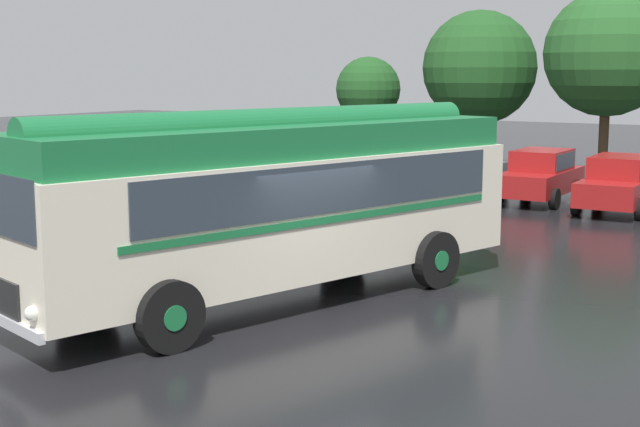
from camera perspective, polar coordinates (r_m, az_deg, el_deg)
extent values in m
plane|color=black|center=(15.52, -1.41, -6.34)|extent=(120.00, 120.00, 0.00)
cube|color=silver|center=(16.01, -2.83, -0.01)|extent=(5.18, 10.30, 2.10)
cube|color=#196B38|center=(15.85, -2.87, 4.74)|extent=(4.93, 10.05, 0.56)
cylinder|color=#196B38|center=(15.83, -2.88, 5.68)|extent=(3.21, 9.29, 0.60)
cube|color=#2D3842|center=(15.18, 1.06, 1.67)|extent=(2.25, 7.70, 0.84)
cube|color=#2D3842|center=(17.10, -4.75, 2.48)|extent=(2.25, 7.70, 0.84)
cube|color=#196B38|center=(15.19, 0.77, -0.38)|extent=(2.30, 7.89, 0.12)
cube|color=#196B38|center=(17.11, -4.99, 0.65)|extent=(2.30, 7.89, 0.12)
cube|color=#2D3842|center=(13.35, -19.76, 0.55)|extent=(2.12, 0.64, 0.88)
cube|color=black|center=(13.61, -19.47, -5.17)|extent=(0.88, 0.31, 0.56)
cube|color=silver|center=(13.68, -19.48, -6.52)|extent=(2.31, 0.75, 0.16)
sphere|color=white|center=(12.80, -17.94, -6.10)|extent=(0.22, 0.22, 0.22)
cylinder|color=black|center=(13.42, -9.59, -6.50)|extent=(0.57, 1.13, 1.10)
cylinder|color=#196B38|center=(13.42, -9.59, -6.50)|extent=(0.41, 0.46, 0.39)
cylinder|color=black|center=(15.61, -14.75, -4.47)|extent=(0.57, 1.13, 1.10)
cylinder|color=#196B38|center=(15.61, -14.75, -4.47)|extent=(0.41, 0.46, 0.39)
cylinder|color=black|center=(17.29, 7.43, -2.94)|extent=(0.57, 1.13, 1.10)
cylinder|color=#196B38|center=(17.29, 7.43, -2.94)|extent=(0.41, 0.46, 0.39)
cylinder|color=black|center=(19.04, 1.48, -1.75)|extent=(0.57, 1.13, 1.10)
cylinder|color=#196B38|center=(19.04, 1.48, -1.75)|extent=(0.41, 0.46, 0.39)
cube|color=#4C5156|center=(30.21, 9.06, 2.39)|extent=(1.87, 4.27, 0.70)
cube|color=#4C5156|center=(30.27, 9.22, 3.68)|extent=(1.59, 2.24, 0.64)
cube|color=#2D3842|center=(29.96, 10.53, 3.59)|extent=(0.10, 1.93, 0.50)
cube|color=#2D3842|center=(30.60, 7.93, 3.76)|extent=(0.10, 1.93, 0.50)
cylinder|color=black|center=(28.71, 9.52, 1.33)|extent=(0.23, 0.65, 0.64)
cylinder|color=black|center=(29.48, 6.42, 1.60)|extent=(0.23, 0.65, 0.64)
cylinder|color=black|center=(31.08, 11.54, 1.86)|extent=(0.23, 0.65, 0.64)
cylinder|color=black|center=(31.79, 8.61, 2.10)|extent=(0.23, 0.65, 0.64)
cube|color=maroon|center=(29.26, 13.90, 2.03)|extent=(1.73, 4.21, 0.70)
cube|color=maroon|center=(29.33, 14.04, 3.35)|extent=(1.51, 2.20, 0.64)
cube|color=#2D3842|center=(29.12, 15.46, 3.26)|extent=(0.04, 1.93, 0.50)
cube|color=#2D3842|center=(29.57, 12.64, 3.45)|extent=(0.04, 1.93, 0.50)
cylinder|color=black|center=(27.82, 14.79, 0.91)|extent=(0.21, 0.64, 0.64)
cylinder|color=black|center=(28.36, 11.38, 1.18)|extent=(0.21, 0.64, 0.64)
cylinder|color=black|center=(30.30, 16.21, 1.50)|extent=(0.21, 0.64, 0.64)
cylinder|color=black|center=(30.80, 13.05, 1.74)|extent=(0.21, 0.64, 0.64)
cube|color=maroon|center=(27.83, 18.54, 1.47)|extent=(1.82, 4.25, 0.70)
cube|color=maroon|center=(27.90, 18.67, 2.87)|extent=(1.56, 2.23, 0.64)
cube|color=#2D3842|center=(28.06, 17.15, 2.97)|extent=(0.08, 1.93, 0.50)
cylinder|color=black|center=(26.45, 19.78, 0.26)|extent=(0.22, 0.65, 0.64)
cylinder|color=black|center=(26.81, 16.09, 0.56)|extent=(0.22, 0.65, 0.64)
cylinder|color=black|center=(29.32, 17.34, 1.20)|extent=(0.22, 0.65, 0.64)
cube|color=silver|center=(32.43, 4.56, 4.31)|extent=(2.16, 4.02, 2.10)
cube|color=#A4A4A4|center=(29.97, 1.81, 3.47)|extent=(1.97, 1.82, 1.60)
cube|color=#2D3842|center=(29.21, 0.89, 3.88)|extent=(1.70, 0.10, 0.72)
cylinder|color=black|center=(29.57, 3.57, 1.82)|extent=(0.27, 0.81, 0.80)
cylinder|color=black|center=(30.67, 0.22, 2.10)|extent=(0.27, 0.81, 0.80)
cylinder|color=black|center=(32.67, 6.76, 2.46)|extent=(0.27, 0.81, 0.80)
cylinder|color=black|center=(33.67, 3.61, 2.70)|extent=(0.27, 0.81, 0.80)
cylinder|color=#4C3823|center=(40.80, 3.08, 4.84)|extent=(0.29, 0.29, 2.24)
sphere|color=#1E4C1E|center=(40.69, 3.10, 7.95)|extent=(2.92, 2.92, 2.92)
sphere|color=#1E4C1E|center=(40.86, 3.45, 8.24)|extent=(1.98, 1.98, 1.98)
cylinder|color=#4C3823|center=(37.89, 10.04, 4.60)|extent=(0.29, 0.29, 2.53)
sphere|color=#1E4C1E|center=(37.78, 10.17, 9.18)|extent=(4.69, 4.69, 4.69)
sphere|color=#1E4C1E|center=(37.82, 10.43, 9.67)|extent=(3.42, 3.42, 3.42)
cylinder|color=#4C3823|center=(35.40, 17.68, 4.42)|extent=(0.37, 0.37, 3.04)
sphere|color=#235623|center=(35.31, 17.94, 9.74)|extent=(4.72, 4.72, 4.72)
sphere|color=#235623|center=(34.93, 18.36, 9.63)|extent=(3.33, 3.33, 3.33)
cone|color=orange|center=(18.40, -19.34, -3.52)|extent=(0.36, 0.36, 0.55)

